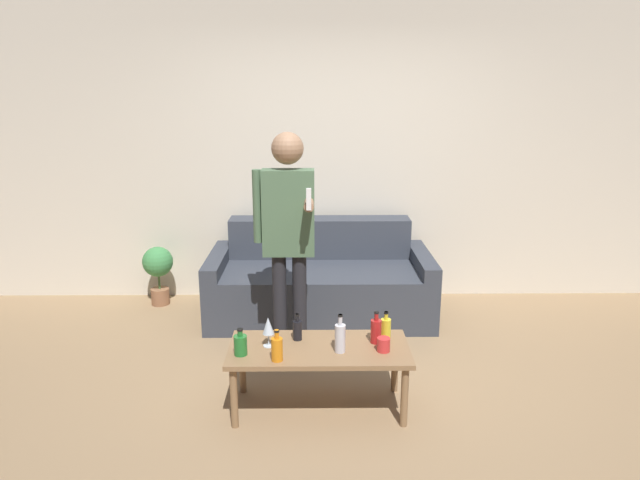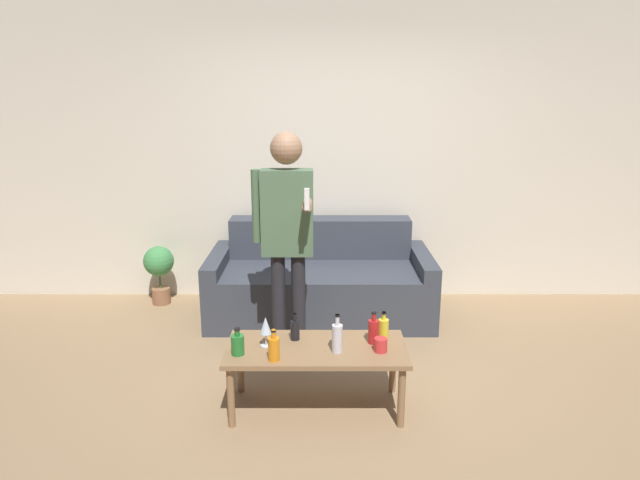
# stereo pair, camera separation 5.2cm
# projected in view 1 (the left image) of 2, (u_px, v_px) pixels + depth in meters

# --- Properties ---
(ground_plane) EXTENTS (16.00, 16.00, 0.00)m
(ground_plane) POSITION_uv_depth(u_px,v_px,m) (351.00, 398.00, 3.68)
(ground_plane) COLOR #997A56
(wall_back) EXTENTS (8.00, 0.06, 2.70)m
(wall_back) POSITION_uv_depth(u_px,v_px,m) (340.00, 154.00, 5.21)
(wall_back) COLOR beige
(wall_back) RESTS_ON ground_plane
(couch) EXTENTS (1.90, 0.92, 0.80)m
(couch) POSITION_uv_depth(u_px,v_px,m) (320.00, 282.00, 4.99)
(couch) COLOR #383D47
(couch) RESTS_ON ground_plane
(coffee_table) EXTENTS (1.10, 0.50, 0.41)m
(coffee_table) POSITION_uv_depth(u_px,v_px,m) (319.00, 354.00, 3.48)
(coffee_table) COLOR #8E6B47
(coffee_table) RESTS_ON ground_plane
(bottle_orange) EXTENTS (0.07, 0.07, 0.19)m
(bottle_orange) POSITION_uv_depth(u_px,v_px,m) (277.00, 348.00, 3.28)
(bottle_orange) COLOR orange
(bottle_orange) RESTS_ON coffee_table
(bottle_green) EXTENTS (0.06, 0.06, 0.18)m
(bottle_green) POSITION_uv_depth(u_px,v_px,m) (386.00, 328.00, 3.57)
(bottle_green) COLOR yellow
(bottle_green) RESTS_ON coffee_table
(bottle_dark) EXTENTS (0.08, 0.08, 0.17)m
(bottle_dark) POSITION_uv_depth(u_px,v_px,m) (240.00, 344.00, 3.35)
(bottle_dark) COLOR #23752D
(bottle_dark) RESTS_ON coffee_table
(bottle_yellow) EXTENTS (0.07, 0.07, 0.21)m
(bottle_yellow) POSITION_uv_depth(u_px,v_px,m) (376.00, 330.00, 3.50)
(bottle_yellow) COLOR #B21E1E
(bottle_yellow) RESTS_ON coffee_table
(bottle_red) EXTENTS (0.06, 0.06, 0.17)m
(bottle_red) POSITION_uv_depth(u_px,v_px,m) (297.00, 329.00, 3.55)
(bottle_red) COLOR black
(bottle_red) RESTS_ON coffee_table
(bottle_clear) EXTENTS (0.06, 0.06, 0.24)m
(bottle_clear) POSITION_uv_depth(u_px,v_px,m) (340.00, 337.00, 3.38)
(bottle_clear) COLOR silver
(bottle_clear) RESTS_ON coffee_table
(wine_glass_near) EXTENTS (0.07, 0.07, 0.19)m
(wine_glass_near) POSITION_uv_depth(u_px,v_px,m) (268.00, 327.00, 3.44)
(wine_glass_near) COLOR silver
(wine_glass_near) RESTS_ON coffee_table
(cup_on_table) EXTENTS (0.08, 0.08, 0.08)m
(cup_on_table) POSITION_uv_depth(u_px,v_px,m) (383.00, 345.00, 3.40)
(cup_on_table) COLOR red
(cup_on_table) RESTS_ON coffee_table
(person_standing_front) EXTENTS (0.43, 0.41, 1.66)m
(person_standing_front) POSITION_uv_depth(u_px,v_px,m) (288.00, 227.00, 3.97)
(person_standing_front) COLOR #232328
(person_standing_front) RESTS_ON ground_plane
(potted_plant) EXTENTS (0.27, 0.27, 0.55)m
(potted_plant) POSITION_uv_depth(u_px,v_px,m) (158.00, 268.00, 5.19)
(potted_plant) COLOR #936042
(potted_plant) RESTS_ON ground_plane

